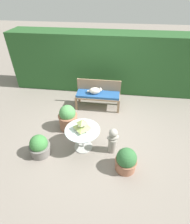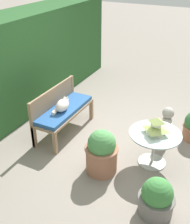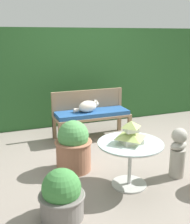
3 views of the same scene
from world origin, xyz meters
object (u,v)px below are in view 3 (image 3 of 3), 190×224
at_px(pagoda_birdhouse, 131,133).
at_px(potted_plant_path_edge, 62,196).
at_px(cat, 88,106).
at_px(garden_bust, 178,152).
at_px(patio_table, 130,152).
at_px(potted_plant_hedge_corner, 73,147).
at_px(garden_bench, 92,115).

xyz_separation_m(pagoda_birdhouse, potted_plant_path_edge, (-0.93, -0.32, -0.43)).
height_order(cat, garden_bust, cat).
distance_m(cat, potted_plant_path_edge, 2.25).
distance_m(patio_table, potted_plant_hedge_corner, 0.83).
bearing_deg(garden_bench, cat, -165.87).
bearing_deg(garden_bench, pagoda_birdhouse, -94.91).
distance_m(garden_bench, cat, 0.20).
bearing_deg(cat, patio_table, -101.55).
bearing_deg(pagoda_birdhouse, patio_table, -90.00).
height_order(cat, potted_plant_hedge_corner, cat).
distance_m(garden_bench, pagoda_birdhouse, 1.72).
xyz_separation_m(pagoda_birdhouse, garden_bust, (0.68, -0.02, -0.33)).
height_order(garden_bench, cat, cat).
relative_size(patio_table, potted_plant_hedge_corner, 1.12).
bearing_deg(patio_table, pagoda_birdhouse, 90.00).
bearing_deg(pagoda_birdhouse, garden_bust, -1.68).
height_order(garden_bench, potted_plant_path_edge, potted_plant_path_edge).
bearing_deg(potted_plant_path_edge, cat, 63.69).
relative_size(garden_bench, cat, 2.94).
relative_size(cat, patio_table, 0.58).
bearing_deg(pagoda_birdhouse, cat, 88.00).
bearing_deg(patio_table, garden_bench, 85.09).
bearing_deg(garden_bust, cat, 90.15).
height_order(cat, pagoda_birdhouse, pagoda_birdhouse).
height_order(patio_table, potted_plant_hedge_corner, potted_plant_hedge_corner).
xyz_separation_m(potted_plant_path_edge, potted_plant_hedge_corner, (0.41, 0.96, 0.10)).
bearing_deg(garden_bust, patio_table, 158.22).
distance_m(patio_table, potted_plant_path_edge, 1.00).
distance_m(patio_table, garden_bust, 0.69).
xyz_separation_m(garden_bench, cat, (-0.09, -0.02, 0.17)).
height_order(garden_bench, pagoda_birdhouse, pagoda_birdhouse).
xyz_separation_m(patio_table, potted_plant_hedge_corner, (-0.52, 0.64, -0.10)).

